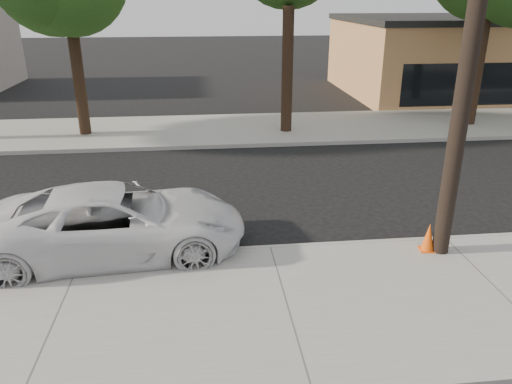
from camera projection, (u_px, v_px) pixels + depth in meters
ground at (259, 214)px, 12.91m from camera, size 120.00×120.00×0.00m
near_sidewalk at (287, 307)px, 8.91m from camera, size 90.00×4.40×0.15m
far_sidewalk at (236, 129)px, 20.74m from camera, size 90.00×5.00×0.15m
curb_near at (270, 249)px, 10.95m from camera, size 90.00×0.12×0.16m
building_main at (504, 56)px, 28.59m from camera, size 18.00×10.00×4.00m
utility_pole at (473, 29)px, 9.05m from camera, size 1.40×0.34×9.00m
police_cruiser at (116, 222)px, 10.63m from camera, size 5.70×2.99×1.53m
traffic_cone at (428, 237)px, 10.66m from camera, size 0.36×0.36×0.62m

